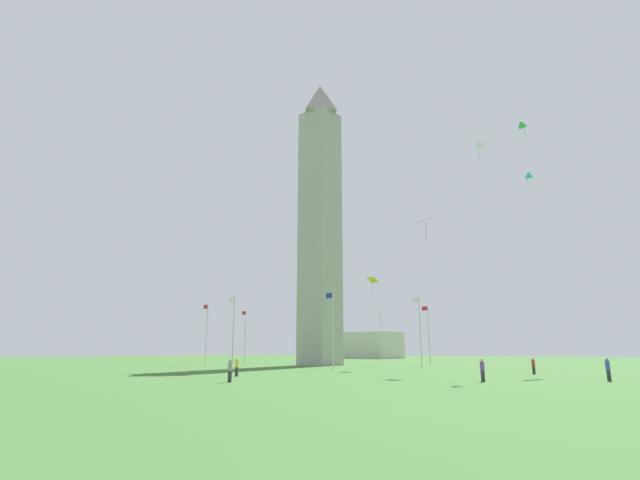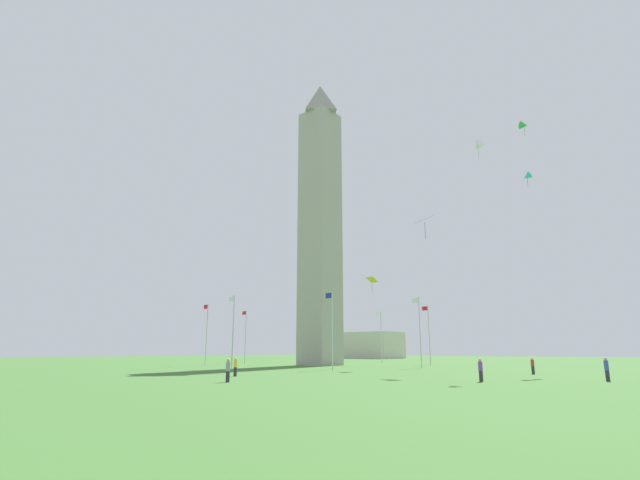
# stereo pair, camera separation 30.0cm
# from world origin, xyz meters

# --- Properties ---
(ground_plane) EXTENTS (260.00, 260.00, 0.00)m
(ground_plane) POSITION_xyz_m (0.00, 0.00, 0.00)
(ground_plane) COLOR #3D6B2D
(obelisk_monument) EXTENTS (5.32, 5.32, 48.33)m
(obelisk_monument) POSITION_xyz_m (0.00, 0.00, 24.17)
(obelisk_monument) COLOR #A8A399
(obelisk_monument) RESTS_ON ground
(flagpole_n) EXTENTS (1.12, 0.14, 9.43)m
(flagpole_n) POSITION_xyz_m (17.75, 0.00, 5.12)
(flagpole_n) COLOR silver
(flagpole_n) RESTS_ON ground
(flagpole_ne) EXTENTS (1.12, 0.14, 9.43)m
(flagpole_ne) POSITION_xyz_m (12.56, 12.51, 5.12)
(flagpole_ne) COLOR silver
(flagpole_ne) RESTS_ON ground
(flagpole_e) EXTENTS (1.12, 0.14, 9.43)m
(flagpole_e) POSITION_xyz_m (0.05, 17.69, 5.12)
(flagpole_e) COLOR silver
(flagpole_e) RESTS_ON ground
(flagpole_se) EXTENTS (1.12, 0.14, 9.43)m
(flagpole_se) POSITION_xyz_m (-12.46, 12.51, 5.12)
(flagpole_se) COLOR silver
(flagpole_se) RESTS_ON ground
(flagpole_s) EXTENTS (1.12, 0.14, 9.43)m
(flagpole_s) POSITION_xyz_m (-17.64, 0.00, 5.12)
(flagpole_s) COLOR silver
(flagpole_s) RESTS_ON ground
(flagpole_sw) EXTENTS (1.12, 0.14, 9.43)m
(flagpole_sw) POSITION_xyz_m (-12.46, -12.51, 5.12)
(flagpole_sw) COLOR silver
(flagpole_sw) RESTS_ON ground
(flagpole_w) EXTENTS (1.12, 0.14, 9.43)m
(flagpole_w) POSITION_xyz_m (0.05, -17.69, 5.12)
(flagpole_w) COLOR silver
(flagpole_w) RESTS_ON ground
(flagpole_nw) EXTENTS (1.12, 0.14, 9.43)m
(flagpole_nw) POSITION_xyz_m (12.56, -12.51, 5.12)
(flagpole_nw) COLOR silver
(flagpole_nw) RESTS_ON ground
(person_red_shirt) EXTENTS (0.32, 0.32, 1.63)m
(person_red_shirt) POSITION_xyz_m (-34.36, 8.10, 0.81)
(person_red_shirt) COLOR #2D2D38
(person_red_shirt) RESTS_ON ground
(person_blue_shirt) EXTENTS (0.32, 0.32, 1.78)m
(person_blue_shirt) POSITION_xyz_m (-42.18, 16.00, 0.89)
(person_blue_shirt) COLOR #2D2D38
(person_blue_shirt) RESTS_ON ground
(person_purple_shirt) EXTENTS (0.32, 0.32, 1.71)m
(person_purple_shirt) POSITION_xyz_m (-35.06, 22.91, 0.85)
(person_purple_shirt) COLOR #2D2D38
(person_purple_shirt) RESTS_ON ground
(person_yellow_shirt) EXTENTS (0.32, 0.32, 1.65)m
(person_yellow_shirt) POSITION_xyz_m (-14.95, 29.71, 0.82)
(person_yellow_shirt) COLOR #2D2D38
(person_yellow_shirt) RESTS_ON ground
(person_gray_shirt) EXTENTS (0.32, 0.32, 1.71)m
(person_gray_shirt) POSITION_xyz_m (-20.91, 35.45, 0.85)
(person_gray_shirt) COLOR #2D2D38
(person_gray_shirt) RESTS_ON ground
(kite_white_delta) EXTENTS (1.64, 1.56, 2.12)m
(kite_white_delta) POSITION_xyz_m (-31.58, 10.63, 24.11)
(kite_white_delta) COLOR white
(kite_purple_diamond) EXTENTS (1.99, 1.93, 2.48)m
(kite_purple_diamond) POSITION_xyz_m (-26.07, 13.26, 16.16)
(kite_purple_diamond) COLOR purple
(kite_cyan_delta) EXTENTS (1.46, 1.30, 1.91)m
(kite_cyan_delta) POSITION_xyz_m (-33.23, -0.54, 23.37)
(kite_cyan_delta) COLOR #33C6D1
(kite_green_delta) EXTENTS (1.38, 1.16, 2.23)m
(kite_green_delta) POSITION_xyz_m (-32.14, -5.45, 32.51)
(kite_green_delta) COLOR green
(kite_yellow_diamond) EXTENTS (1.34, 1.22, 1.99)m
(kite_yellow_diamond) POSITION_xyz_m (-15.96, 8.71, 10.97)
(kite_yellow_diamond) COLOR yellow
(distant_building) EXTENTS (23.85, 11.65, 7.35)m
(distant_building) POSITION_xyz_m (34.39, -59.28, 3.68)
(distant_building) COLOR beige
(distant_building) RESTS_ON ground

